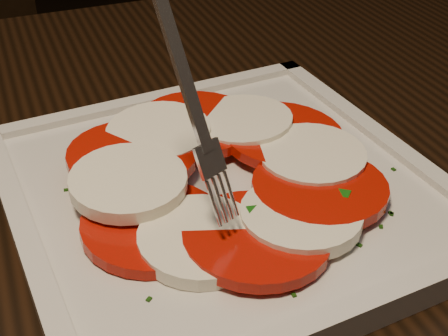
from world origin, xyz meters
name	(u,v)px	position (x,y,z in m)	size (l,w,h in m)	color
table	(207,262)	(-0.23, -0.10, 0.65)	(1.30, 0.95, 0.75)	black
plate	(224,193)	(-0.24, -0.14, 0.76)	(0.30, 0.30, 0.01)	silver
caprese_salad	(224,172)	(-0.24, -0.14, 0.78)	(0.24, 0.24, 0.03)	#B80C04
fork	(178,85)	(-0.28, -0.16, 0.87)	(0.03, 0.07, 0.16)	white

